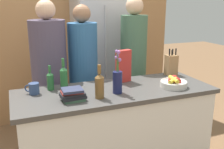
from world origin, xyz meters
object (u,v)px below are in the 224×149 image
fruit_bowl (174,83)px  book_stack (73,95)px  person_at_sink (50,73)px  person_in_red_tee (133,62)px  cereal_box (123,66)px  person_in_blue (83,70)px  bottle_wine (50,80)px  refrigerator (101,53)px  bottle_vinegar (64,77)px  bottle_oil (99,85)px  knife_block (171,65)px  coffee_mug (34,89)px  flower_vase (118,80)px

fruit_bowl → book_stack: size_ratio=1.19×
person_at_sink → person_in_red_tee: 0.99m
cereal_box → person_in_blue: person_in_blue is taller
bottle_wine → cereal_box: bearing=-0.7°
refrigerator → bottle_vinegar: 1.32m
book_stack → bottle_oil: bearing=-7.7°
knife_block → coffee_mug: (-1.45, -0.09, -0.06)m
coffee_mug → person_in_red_tee: bearing=22.7°
person_at_sink → person_in_blue: bearing=-2.9°
knife_block → person_in_red_tee: 0.48m
knife_block → bottle_wine: (-1.30, -0.04, -0.02)m
refrigerator → fruit_bowl: 1.42m
refrigerator → person_in_red_tee: bearing=-73.8°
coffee_mug → bottle_vinegar: (0.27, 0.03, 0.06)m
coffee_mug → book_stack: same height
refrigerator → bottle_oil: refrigerator is taller
flower_vase → bottle_wine: (-0.53, 0.30, -0.03)m
flower_vase → bottle_oil: size_ratio=1.36×
bottle_vinegar → person_in_blue: (0.31, 0.48, -0.08)m
knife_block → person_in_blue: (-0.87, 0.42, -0.08)m
coffee_mug → bottle_oil: bottle_oil is taller
knife_block → person_at_sink: 1.30m
flower_vase → person_in_red_tee: person_in_red_tee is taller
refrigerator → knife_block: 1.12m
refrigerator → bottle_vinegar: bearing=-124.1°
bottle_oil → knife_block: bearing=22.4°
refrigerator → cereal_box: size_ratio=6.21×
flower_vase → bottle_wine: flower_vase is taller
person_at_sink → person_in_blue: (0.38, 0.04, -0.02)m
person_in_red_tee → book_stack: bearing=-124.5°
cereal_box → person_in_red_tee: (0.33, 0.45, -0.08)m
fruit_bowl → bottle_vinegar: bearing=162.5°
fruit_bowl → knife_block: size_ratio=0.86×
person_in_blue → knife_block: bearing=-3.8°
refrigerator → person_at_sink: bearing=-141.2°
cereal_box → bottle_oil: (-0.37, -0.35, -0.05)m
fruit_bowl → book_stack: fruit_bowl is taller
bottle_vinegar → person_at_sink: size_ratio=0.17×
knife_block → coffee_mug: 1.45m
person_in_blue → flower_vase: bearing=-60.4°
bottle_vinegar → person_in_red_tee: person_in_red_tee is taller
knife_block → bottle_oil: size_ratio=1.02×
person_at_sink → bottle_vinegar: bearing=-90.6°
coffee_mug → bottle_oil: bearing=-31.0°
person_in_blue → cereal_box: bearing=-36.7°
bottle_vinegar → person_at_sink: 0.45m
bottle_oil → person_in_red_tee: person_in_red_tee is taller
book_stack → person_in_blue: 0.84m
fruit_bowl → bottle_wine: (-1.09, 0.33, 0.05)m
knife_block → cereal_box: (-0.59, -0.04, 0.05)m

